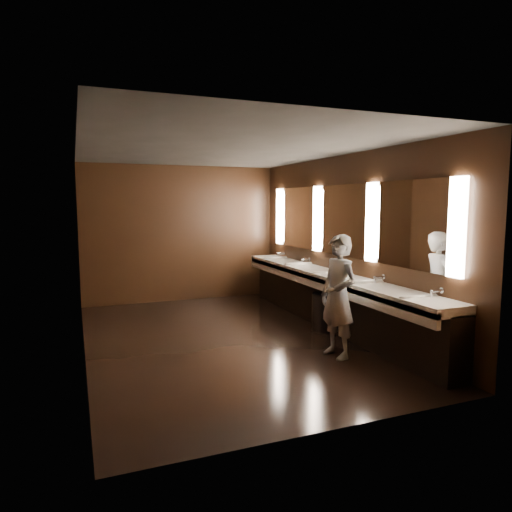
{
  "coord_description": "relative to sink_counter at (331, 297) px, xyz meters",
  "views": [
    {
      "loc": [
        -2.06,
        -6.35,
        2.02
      ],
      "look_at": [
        0.47,
        0.0,
        1.23
      ],
      "focal_mm": 32.0,
      "sensor_mm": 36.0,
      "label": 1
    }
  ],
  "objects": [
    {
      "name": "person",
      "position": [
        -0.67,
        -1.29,
        0.32
      ],
      "size": [
        0.48,
        0.65,
        1.62
      ],
      "primitive_type": "imported",
      "rotation": [
        0.0,
        0.0,
        -1.41
      ],
      "color": "#7D94BA",
      "rests_on": "floor"
    },
    {
      "name": "trash_bin",
      "position": [
        -0.22,
        -0.16,
        -0.2
      ],
      "size": [
        0.41,
        0.41,
        0.6
      ],
      "primitive_type": "cylinder",
      "rotation": [
        0.0,
        0.0,
        0.07
      ],
      "color": "black",
      "rests_on": "floor"
    },
    {
      "name": "wall_front",
      "position": [
        -1.79,
        -3.0,
        0.9
      ],
      "size": [
        4.0,
        0.02,
        2.8
      ],
      "primitive_type": "cube",
      "color": "black",
      "rests_on": "floor"
    },
    {
      "name": "sink_counter",
      "position": [
        0.0,
        0.0,
        0.0
      ],
      "size": [
        0.55,
        5.4,
        1.01
      ],
      "color": "black",
      "rests_on": "floor"
    },
    {
      "name": "wall_back",
      "position": [
        -1.79,
        3.0,
        0.9
      ],
      "size": [
        4.0,
        0.02,
        2.8
      ],
      "primitive_type": "cube",
      "color": "black",
      "rests_on": "floor"
    },
    {
      "name": "ceiling",
      "position": [
        -1.79,
        0.0,
        2.3
      ],
      "size": [
        4.0,
        6.0,
        0.02
      ],
      "primitive_type": "cube",
      "color": "#2D2D2B",
      "rests_on": "wall_back"
    },
    {
      "name": "wall_left",
      "position": [
        -3.79,
        0.0,
        0.9
      ],
      "size": [
        0.02,
        6.0,
        2.8
      ],
      "primitive_type": "cube",
      "color": "black",
      "rests_on": "floor"
    },
    {
      "name": "mirror_band",
      "position": [
        0.19,
        -0.0,
        1.25
      ],
      "size": [
        0.06,
        5.03,
        1.15
      ],
      "color": "#FAE0C6",
      "rests_on": "wall_right"
    },
    {
      "name": "wall_right",
      "position": [
        0.21,
        0.0,
        0.9
      ],
      "size": [
        0.02,
        6.0,
        2.8
      ],
      "primitive_type": "cube",
      "color": "black",
      "rests_on": "floor"
    },
    {
      "name": "floor",
      "position": [
        -1.79,
        0.0,
        -0.5
      ],
      "size": [
        6.0,
        6.0,
        0.0
      ],
      "primitive_type": "plane",
      "color": "black",
      "rests_on": "ground"
    }
  ]
}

